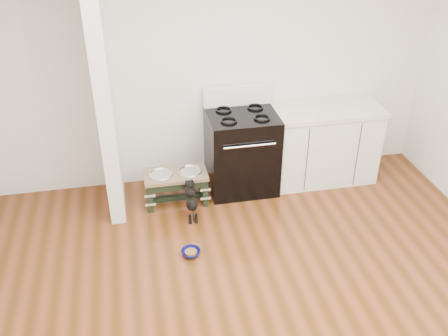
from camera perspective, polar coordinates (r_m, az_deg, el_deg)
The scene contains 8 objects.
ground at distance 4.25m, azimuth 5.40°, elevation -18.16°, with size 5.00×5.00×0.00m, color #4A290D.
room_shell at distance 3.21m, azimuth 6.81°, elevation 1.10°, with size 5.00×5.00×5.00m.
partition_wall at distance 5.09m, azimuth -13.63°, elevation 8.73°, with size 0.15×0.80×2.70m, color silver.
oven_range at distance 5.64m, azimuth 2.03°, elevation 2.05°, with size 0.76×0.69×1.14m.
cabinet_run at distance 5.95m, azimuth 11.22°, elevation 2.79°, with size 1.24×0.64×0.91m.
dog_feeder at distance 5.48m, azimuth -5.51°, elevation -1.58°, with size 0.68×0.36×0.39m.
puppy at distance 5.26m, azimuth -3.77°, elevation -3.61°, with size 0.12×0.35×0.42m.
floor_bowl at distance 4.89m, azimuth -3.80°, elevation -9.62°, with size 0.22×0.22×0.06m.
Camera 1 is at (-0.92, -2.63, 3.21)m, focal length 40.00 mm.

